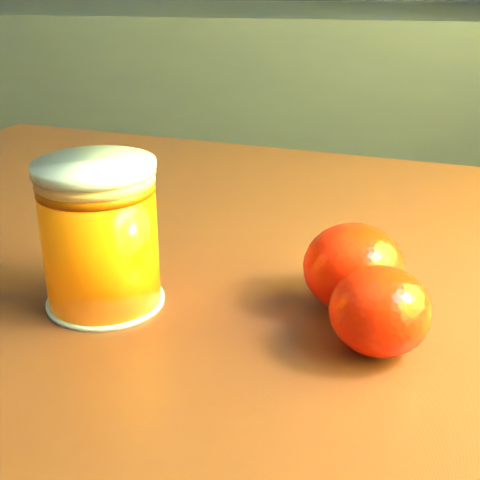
# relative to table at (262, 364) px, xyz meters

# --- Properties ---
(table) EXTENTS (1.16, 0.91, 0.78)m
(table) POSITION_rel_table_xyz_m (0.00, 0.00, 0.00)
(table) COLOR brown
(table) RESTS_ON ground
(juice_glass) EXTENTS (0.09, 0.09, 0.11)m
(juice_glass) POSITION_rel_table_xyz_m (-0.11, -0.08, 0.16)
(juice_glass) COLOR #FF6905
(juice_glass) RESTS_ON table
(orange_front) EXTENTS (0.10, 0.10, 0.07)m
(orange_front) POSITION_rel_table_xyz_m (0.07, -0.06, 0.13)
(orange_front) COLOR #FF1F05
(orange_front) RESTS_ON table
(orange_back) EXTENTS (0.08, 0.08, 0.06)m
(orange_back) POSITION_rel_table_xyz_m (0.08, -0.06, 0.13)
(orange_back) COLOR #FF1F05
(orange_back) RESTS_ON table
(orange_extra) EXTENTS (0.08, 0.08, 0.06)m
(orange_extra) POSITION_rel_table_xyz_m (0.09, -0.12, 0.13)
(orange_extra) COLOR #FF1F05
(orange_extra) RESTS_ON table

